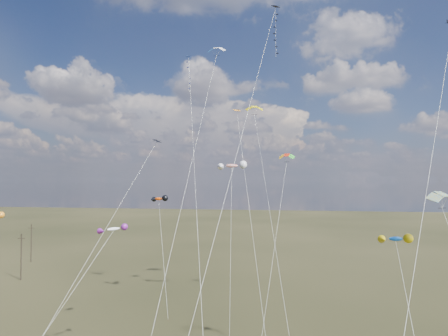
% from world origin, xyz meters
% --- Properties ---
extents(utility_pole_near, '(1.40, 0.20, 8.00)m').
position_xyz_m(utility_pole_near, '(-38.00, 30.00, 4.09)').
color(utility_pole_near, black).
rests_on(utility_pole_near, ground).
extents(utility_pole_far, '(1.40, 0.20, 8.00)m').
position_xyz_m(utility_pole_far, '(-46.00, 44.00, 4.09)').
color(utility_pole_far, black).
rests_on(utility_pole_far, ground).
extents(diamond_black_high, '(6.80, 25.65, 37.54)m').
position_xyz_m(diamond_black_high, '(6.53, 10.56, 32.20)').
color(diamond_black_high, black).
rests_on(diamond_black_high, ground).
extents(diamond_navy_tall, '(8.46, 25.30, 34.46)m').
position_xyz_m(diamond_navy_tall, '(-4.45, 17.12, 29.46)').
color(diamond_navy_tall, '#0A1C4D').
rests_on(diamond_navy_tall, ground).
extents(diamond_black_mid, '(9.11, 11.47, 21.65)m').
position_xyz_m(diamond_black_mid, '(-7.70, 2.58, 14.76)').
color(diamond_black_mid, black).
rests_on(diamond_black_mid, ground).
extents(diamond_orange_center, '(5.79, 15.39, 27.47)m').
position_xyz_m(diamond_orange_center, '(2.53, 18.17, 19.82)').
color(diamond_orange_center, orange).
rests_on(diamond_orange_center, ground).
extents(parafoil_yellow, '(6.99, 20.85, 29.28)m').
position_xyz_m(parafoil_yellow, '(3.19, 27.08, 28.50)').
color(parafoil_yellow, '#CAB403').
rests_on(parafoil_yellow, ground).
extents(parafoil_blue_white, '(2.95, 25.07, 35.77)m').
position_xyz_m(parafoil_blue_white, '(-1.18, 18.68, 34.92)').
color(parafoil_blue_white, blue).
rests_on(parafoil_blue_white, ground).
extents(parafoil_striped, '(3.07, 11.45, 16.93)m').
position_xyz_m(parafoil_striped, '(20.41, 0.74, 16.27)').
color(parafoil_striped, '#DBB20B').
rests_on(parafoil_striped, ground).
extents(parafoil_tricolor, '(3.90, 16.19, 21.58)m').
position_xyz_m(parafoil_tricolor, '(8.01, 24.12, 20.90)').
color(parafoil_tricolor, '#F6AE16').
rests_on(parafoil_tricolor, ground).
extents(novelty_orange_black, '(5.30, 8.80, 15.22)m').
position_xyz_m(novelty_orange_black, '(-10.56, 22.97, 14.61)').
color(novelty_orange_black, '#F04604').
rests_on(novelty_orange_black, ground).
extents(novelty_white_purple, '(6.52, 10.44, 13.17)m').
position_xyz_m(novelty_white_purple, '(-8.00, 2.26, 12.72)').
color(novelty_white_purple, white).
rests_on(novelty_white_purple, ground).
extents(novelty_redwhite_stripe, '(3.77, 14.37, 20.15)m').
position_xyz_m(novelty_redwhite_stripe, '(0.23, 23.41, 19.45)').
color(novelty_redwhite_stripe, red).
rests_on(novelty_redwhite_stripe, ground).
extents(novelty_blue_yellow, '(2.36, 10.37, 12.78)m').
position_xyz_m(novelty_blue_yellow, '(17.52, 3.28, 12.29)').
color(novelty_blue_yellow, '#0C50AE').
rests_on(novelty_blue_yellow, ground).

